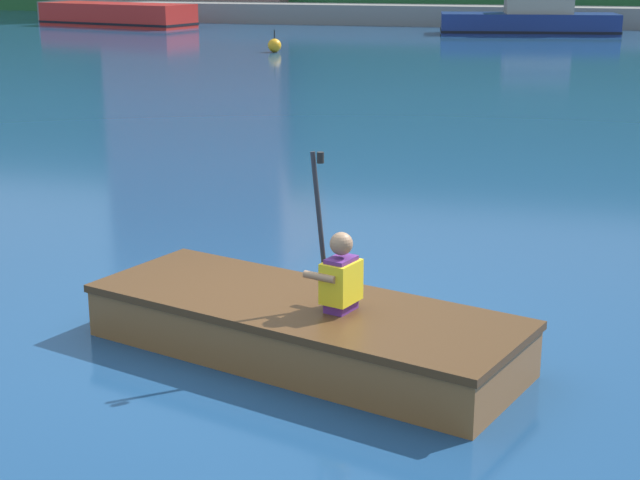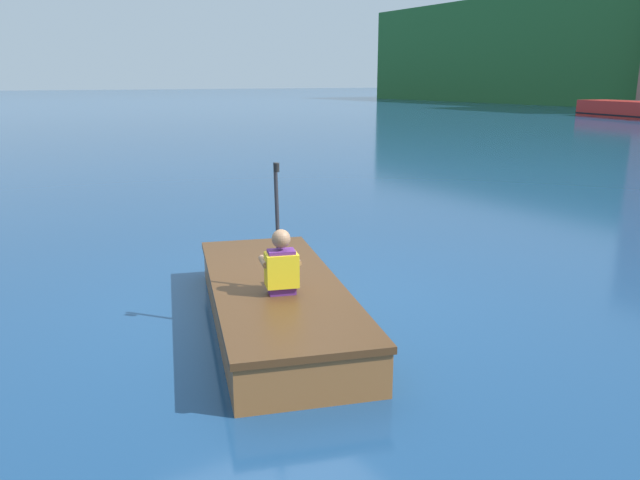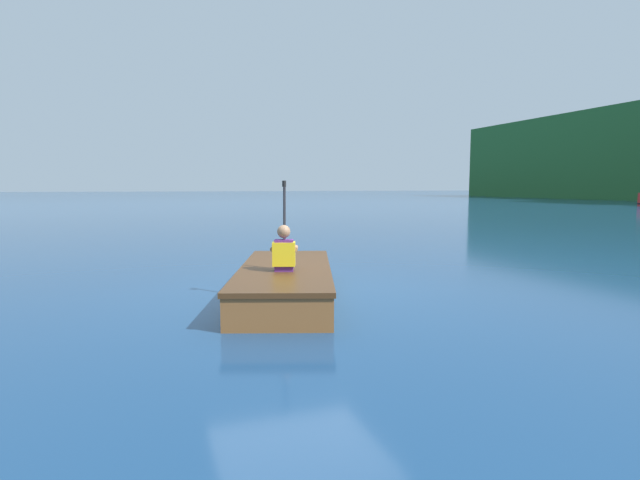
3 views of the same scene
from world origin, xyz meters
name	(u,v)px [view 3 (image 3 of 3)]	position (x,y,z in m)	size (l,w,h in m)	color
ground_plane	(299,291)	(0.00, 0.00, 0.00)	(300.00, 300.00, 0.00)	navy
rowboat_foreground	(286,279)	(0.31, -0.28, 0.24)	(3.60, 2.20, 0.43)	brown
person_paddler	(284,250)	(0.67, -0.40, 0.70)	(0.41, 0.42, 1.17)	#592672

